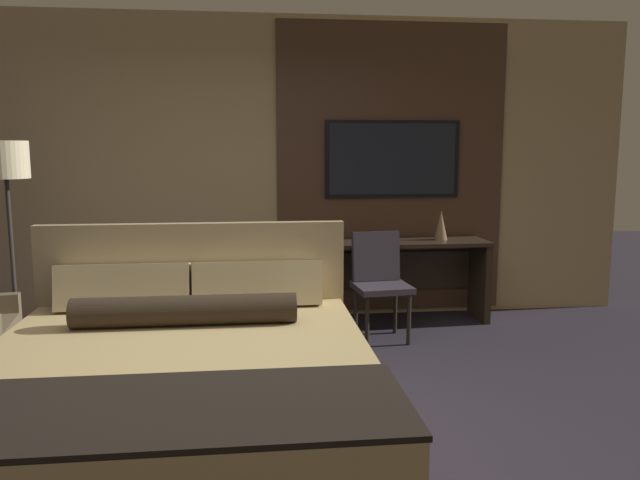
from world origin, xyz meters
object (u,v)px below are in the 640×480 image
(bed, at_px, (180,398))
(floor_lamp, at_px, (6,177))
(vase_tall, at_px, (441,225))
(tv, at_px, (392,159))
(desk_chair, at_px, (379,275))
(desk, at_px, (396,267))

(bed, height_order, floor_lamp, floor_lamp)
(bed, height_order, vase_tall, bed)
(tv, distance_m, floor_lamp, 3.27)
(tv, distance_m, desk_chair, 1.23)
(tv, distance_m, vase_tall, 0.77)
(desk_chair, height_order, floor_lamp, floor_lamp)
(bed, bearing_deg, vase_tall, 49.69)
(bed, distance_m, floor_lamp, 2.58)
(desk, xyz_separation_m, floor_lamp, (-3.15, -0.65, 0.88))
(bed, relative_size, tv, 1.67)
(desk_chair, bearing_deg, floor_lamp, 176.67)
(desk, bearing_deg, vase_tall, -0.77)
(vase_tall, bearing_deg, bed, -130.31)
(desk, xyz_separation_m, desk_chair, (-0.27, -0.52, 0.03))
(desk, bearing_deg, desk_chair, -117.27)
(tv, bearing_deg, bed, -122.18)
(bed, distance_m, vase_tall, 3.34)
(desk, distance_m, floor_lamp, 3.33)
(bed, height_order, desk, bed)
(floor_lamp, bearing_deg, desk, 11.57)
(floor_lamp, height_order, vase_tall, floor_lamp)
(bed, relative_size, vase_tall, 7.90)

